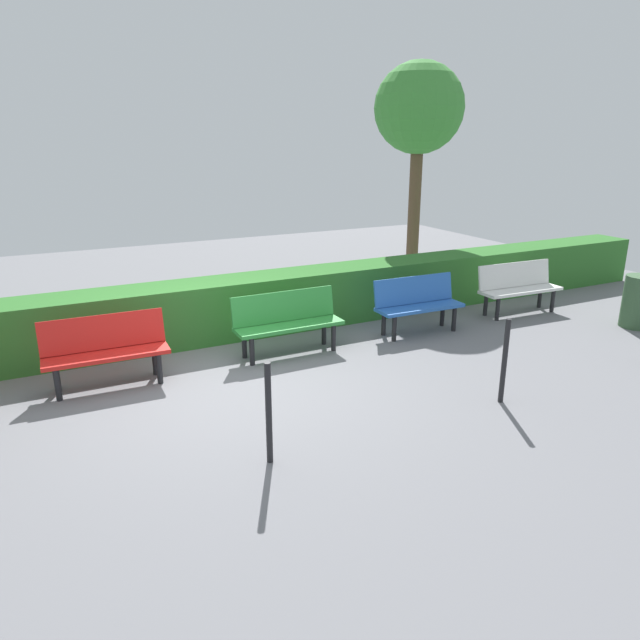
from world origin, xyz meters
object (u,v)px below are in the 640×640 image
(tree_near, at_px, (419,111))
(bench_blue, at_px, (417,302))
(bench_red, at_px, (105,348))
(bench_green, at_px, (287,320))
(trash_bin, at_px, (639,302))
(bench_white, at_px, (518,286))

(tree_near, bearing_deg, bench_blue, 55.83)
(bench_blue, bearing_deg, bench_red, 1.04)
(bench_blue, height_order, tree_near, tree_near)
(bench_red, height_order, tree_near, tree_near)
(bench_blue, xyz_separation_m, bench_green, (2.16, -0.07, 0.00))
(tree_near, relative_size, trash_bin, 5.25)
(bench_white, bearing_deg, tree_near, -87.20)
(bench_blue, relative_size, trash_bin, 1.69)
(bench_white, height_order, bench_red, same)
(bench_white, bearing_deg, bench_blue, 4.57)
(bench_white, xyz_separation_m, trash_bin, (-1.14, 1.45, -0.06))
(bench_blue, xyz_separation_m, tree_near, (-2.15, -3.17, 2.93))
(bench_green, distance_m, bench_red, 2.41)
(trash_bin, bearing_deg, bench_red, -10.27)
(bench_green, relative_size, tree_near, 0.35)
(bench_white, xyz_separation_m, bench_red, (6.73, 0.03, -0.00))
(bench_blue, distance_m, bench_green, 2.17)
(bench_red, bearing_deg, bench_white, -178.17)
(bench_green, xyz_separation_m, tree_near, (-4.32, -3.10, 2.92))
(bench_blue, bearing_deg, tree_near, -122.61)
(bench_blue, relative_size, bench_red, 0.96)
(bench_green, xyz_separation_m, trash_bin, (-5.46, 1.45, -0.06))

